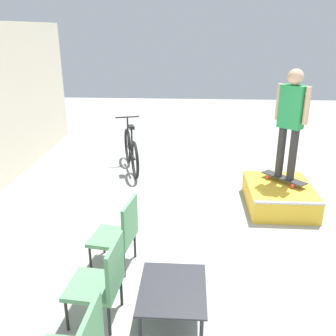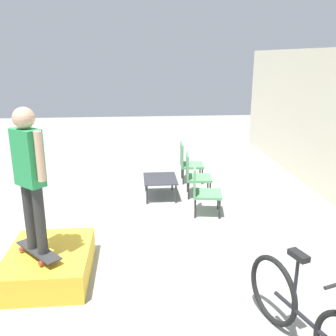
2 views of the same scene
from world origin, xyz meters
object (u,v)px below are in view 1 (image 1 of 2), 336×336
coffee_table (173,291)px  person_skater (291,115)px  bicycle (131,151)px  patio_chair_center (102,279)px  skateboard_on_ramp (284,178)px  patio_chair_right (120,232)px  skate_ramp_box (279,196)px

coffee_table → person_skater: bearing=-30.8°
bicycle → patio_chair_center: bearing=167.9°
patio_chair_center → skateboard_on_ramp: bearing=145.4°
patio_chair_right → person_skater: bearing=138.2°
person_skater → bicycle: person_skater is taller
bicycle → person_skater: bearing=-134.3°
bicycle → skateboard_on_ramp: bearing=-134.3°
coffee_table → skateboard_on_ramp: bearing=-30.8°
person_skater → patio_chair_right: (-2.02, 2.47, -1.06)m
skate_ramp_box → person_skater: size_ratio=0.76×
skateboard_on_ramp → bicycle: 3.23m
skate_ramp_box → person_skater: bearing=-30.1°
patio_chair_center → bicycle: bearing=-169.6°
skateboard_on_ramp → bicycle: (1.46, 2.88, -0.05)m
patio_chair_right → skate_ramp_box: bearing=137.1°
skate_ramp_box → bicycle: 3.23m
skate_ramp_box → patio_chair_center: 3.70m
patio_chair_center → bicycle: (4.42, 0.41, -0.09)m
patio_chair_center → bicycle: size_ratio=0.53×
coffee_table → skate_ramp_box: bearing=-30.8°
patio_chair_right → bicycle: size_ratio=0.53×
skate_ramp_box → patio_chair_center: (-2.81, 2.38, 0.30)m
skateboard_on_ramp → coffee_table: size_ratio=0.87×
skate_ramp_box → patio_chair_right: (-1.87, 2.39, 0.30)m
person_skater → bicycle: bearing=15.1°
skate_ramp_box → skateboard_on_ramp: 0.32m
skate_ramp_box → skateboard_on_ramp: size_ratio=1.86×
coffee_table → patio_chair_right: size_ratio=0.92×
skateboard_on_ramp → person_skater: bearing=111.5°
skateboard_on_ramp → coffee_table: bearing=107.3°
person_skater → patio_chair_right: size_ratio=1.97×
person_skater → patio_chair_center: 4.00m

